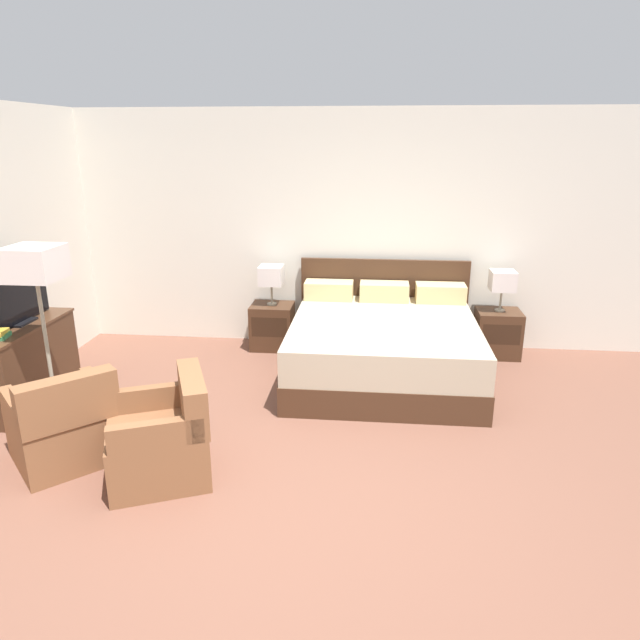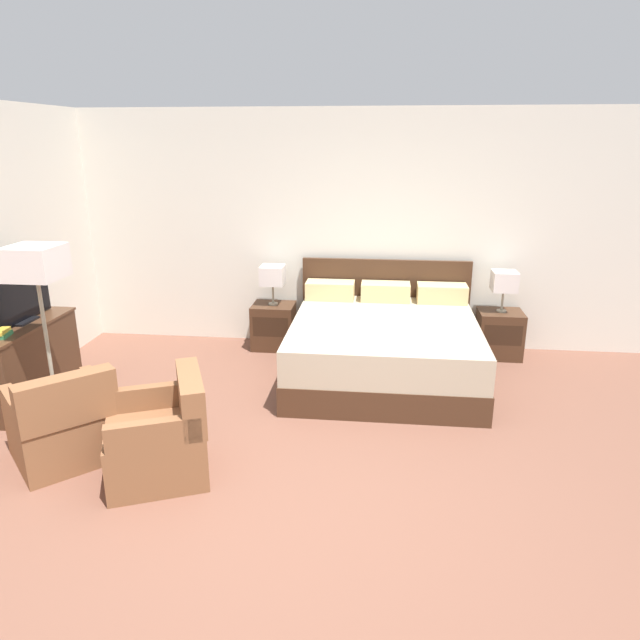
% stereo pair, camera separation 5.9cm
% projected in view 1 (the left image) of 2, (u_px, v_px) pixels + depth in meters
% --- Properties ---
extents(ground_plane, '(10.04, 10.04, 0.00)m').
position_uv_depth(ground_plane, '(294.00, 511.00, 3.77)').
color(ground_plane, brown).
extents(wall_back, '(7.15, 0.06, 2.70)m').
position_uv_depth(wall_back, '(335.00, 231.00, 6.57)').
color(wall_back, silver).
rests_on(wall_back, ground).
extents(bed, '(1.93, 2.00, 1.04)m').
position_uv_depth(bed, '(383.00, 346.00, 5.85)').
color(bed, '#422819').
rests_on(bed, ground).
extents(nightstand_left, '(0.48, 0.42, 0.52)m').
position_uv_depth(nightstand_left, '(273.00, 326.00, 6.68)').
color(nightstand_left, '#422819').
rests_on(nightstand_left, ground).
extents(nightstand_right, '(0.48, 0.42, 0.52)m').
position_uv_depth(nightstand_right, '(497.00, 333.00, 6.43)').
color(nightstand_right, '#422819').
rests_on(nightstand_right, ground).
extents(table_lamp_left, '(0.26, 0.26, 0.46)m').
position_uv_depth(table_lamp_left, '(271.00, 276.00, 6.50)').
color(table_lamp_left, gray).
rests_on(table_lamp_left, nightstand_left).
extents(table_lamp_right, '(0.26, 0.26, 0.46)m').
position_uv_depth(table_lamp_right, '(503.00, 281.00, 6.25)').
color(table_lamp_right, gray).
rests_on(table_lamp_right, nightstand_right).
extents(dresser, '(0.46, 1.19, 0.75)m').
position_uv_depth(dresser, '(22.00, 363.00, 5.23)').
color(dresser, '#422819').
rests_on(dresser, ground).
extents(tv, '(0.18, 0.89, 0.51)m').
position_uv_depth(tv, '(17.00, 297.00, 5.11)').
color(tv, black).
rests_on(tv, dresser).
extents(armchair_by_window, '(0.97, 0.97, 0.76)m').
position_uv_depth(armchair_by_window, '(64.00, 427.00, 4.29)').
color(armchair_by_window, brown).
rests_on(armchair_by_window, ground).
extents(armchair_companion, '(0.90, 0.89, 0.76)m').
position_uv_depth(armchair_companion, '(163.00, 440.00, 4.11)').
color(armchair_companion, brown).
rests_on(armchair_companion, ground).
extents(floor_lamp, '(0.39, 0.39, 1.55)m').
position_uv_depth(floor_lamp, '(36.00, 273.00, 4.53)').
color(floor_lamp, gray).
rests_on(floor_lamp, ground).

